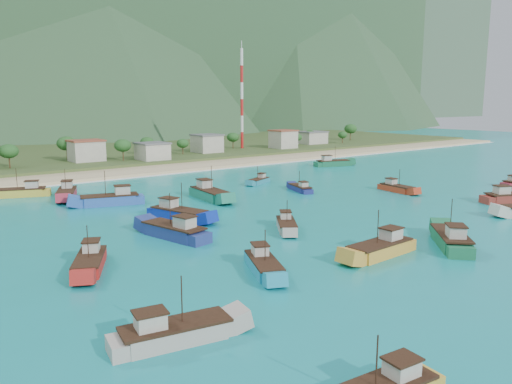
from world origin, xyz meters
TOP-DOWN VIEW (x-y plane):
  - ground at (0.00, 0.00)m, footprint 600.00×600.00m
  - beach at (0.00, 79.00)m, footprint 400.00×18.00m
  - land at (0.00, 140.00)m, footprint 400.00×110.00m
  - surf_line at (0.00, 69.50)m, footprint 400.00×2.50m
  - village at (14.35, 101.27)m, footprint 211.68×28.40m
  - vegetation at (4.08, 103.40)m, footprint 274.71×25.67m
  - radio_tower at (67.74, 108.00)m, footprint 1.20×1.20m
  - boat_3 at (1.21, 30.44)m, footprint 5.30×13.40m
  - boat_6 at (-3.06, 1.04)m, footprint 7.55×8.95m
  - boat_7 at (8.92, -20.90)m, footprint 11.33×11.01m
  - boat_8 at (-18.88, -12.47)m, footprint 6.86×10.19m
  - boat_10 at (23.02, 25.40)m, footprint 5.03×8.93m
  - boat_11 at (-17.66, 37.70)m, footprint 13.10×7.26m
  - boat_13 at (22.58, 40.31)m, footprint 8.59×5.58m
  - boat_14 at (-35.18, 1.65)m, footprint 7.54×10.65m
  - boat_16 at (-2.41, -17.35)m, footprint 11.71×3.79m
  - boat_18 at (-22.35, 50.56)m, footprint 7.67×12.01m
  - boat_19 at (-13.35, 18.18)m, footprint 6.90×12.54m
  - boat_22 at (40.29, 11.36)m, footprint 4.26×9.94m
  - boat_24 at (-29.40, 58.52)m, footprint 11.71×7.16m
  - boat_27 at (63.01, 52.74)m, footprint 12.29×7.03m
  - boat_28 at (-19.87, 7.70)m, footprint 6.17×12.83m
  - boat_29 at (-36.57, -21.94)m, footprint 11.09×5.10m
  - boat_30 at (47.82, -11.19)m, footprint 12.23×8.74m

SIDE VIEW (x-z plane):
  - ground at x=0.00m, z-range 0.00..0.00m
  - beach at x=0.00m, z-range -0.60..0.60m
  - land at x=0.00m, z-range -1.20..1.20m
  - surf_line at x=0.00m, z-range -0.04..0.04m
  - boat_13 at x=22.58m, z-range -1.96..2.95m
  - boat_10 at x=23.02m, z-range -2.00..3.06m
  - boat_6 at x=-3.06m, z-range -2.11..3.28m
  - boat_22 at x=40.29m, z-range -2.20..3.48m
  - boat_8 at x=-18.88m, z-range -2.25..3.59m
  - boat_14 at x=-35.18m, z-range -2.35..3.80m
  - boat_29 at x=-36.57m, z-range -2.40..3.91m
  - boat_24 at x=-29.40m, z-range -2.51..4.15m
  - boat_18 at x=-22.35m, z-range -2.57..4.28m
  - boat_16 at x=-2.41m, z-range -2.58..4.28m
  - boat_27 at x=63.01m, z-range -2.61..4.36m
  - boat_30 at x=47.82m, z-range -2.64..4.43m
  - boat_19 at x=-13.35m, z-range -2.65..4.45m
  - boat_7 at x=8.92m, z-range -2.69..4.52m
  - boat_28 at x=-19.87m, z-range -2.71..4.58m
  - boat_11 at x=-17.66m, z-range -2.76..4.67m
  - boat_3 at x=1.21m, z-range -2.85..4.86m
  - village at x=14.35m, z-range 1.18..8.22m
  - vegetation at x=4.08m, z-range 0.96..9.25m
  - radio_tower at x=67.74m, z-range 1.60..41.64m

